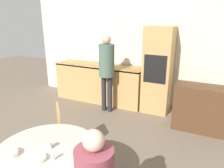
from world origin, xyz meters
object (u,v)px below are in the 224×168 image
sideboard (204,109)px  bowl_near (9,153)px  chair_far_left (53,131)px  oven_unit (158,70)px  cup (49,145)px  dining_table (49,168)px  bowl_far (74,163)px  person_standing (107,66)px  bowl_centre (39,159)px

sideboard → bowl_near: bearing=-122.2°
bowl_near → chair_far_left: bearing=102.8°
sideboard → oven_unit: bearing=152.8°
oven_unit → cup: size_ratio=22.66×
oven_unit → bowl_near: 3.46m
oven_unit → bowl_near: bearing=-102.6°
dining_table → bowl_far: (0.42, -0.10, 0.27)m
chair_far_left → dining_table: bearing=-6.2°
sideboard → dining_table: (-1.51, -2.59, 0.06)m
sideboard → person_standing: bearing=179.6°
bowl_centre → oven_unit: bearing=82.7°
oven_unit → bowl_near: (-0.76, -3.37, -0.17)m
dining_table → person_standing: person_standing is taller
bowl_centre → bowl_far: (0.37, 0.08, 0.01)m
sideboard → chair_far_left: size_ratio=1.23×
bowl_centre → bowl_far: bowl_far is taller
cup → bowl_near: (-0.30, -0.28, -0.02)m
oven_unit → person_standing: (-1.01, -0.52, 0.12)m
cup → bowl_near: 0.41m
person_standing → bowl_centre: size_ratio=11.35×
cup → bowl_centre: 0.21m
sideboard → bowl_centre: bearing=-117.8°
oven_unit → dining_table: 3.19m
dining_table → chair_far_left: chair_far_left is taller
dining_table → bowl_near: bearing=-138.8°
bowl_near → bowl_far: size_ratio=1.12×
sideboard → dining_table: bearing=-120.2°
cup → bowl_near: bearing=-136.7°
oven_unit → cup: (-0.46, -3.09, -0.15)m
sideboard → cup: size_ratio=12.96×
chair_far_left → cup: 0.88m
oven_unit → bowl_far: size_ratio=11.95×
oven_unit → bowl_far: 3.22m
dining_table → cup: bearing=66.6°
sideboard → chair_far_left: 2.77m
cup → sideboard: bearing=59.7°
bowl_far → bowl_centre: bearing=-167.3°
sideboard → cup: 2.98m
oven_unit → dining_table: oven_unit is taller
sideboard → chair_far_left: sideboard is taller
person_standing → bowl_far: person_standing is taller
bowl_near → bowl_centre: 0.34m
sideboard → bowl_far: sideboard is taller
bowl_centre → person_standing: bearing=101.9°
dining_table → bowl_far: size_ratio=7.21×
oven_unit → chair_far_left: oven_unit is taller
bowl_centre → dining_table: bearing=105.3°
chair_far_left → person_standing: (-0.05, 1.93, 0.58)m
dining_table → bowl_centre: (0.05, -0.18, 0.27)m
person_standing → cup: 2.65m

